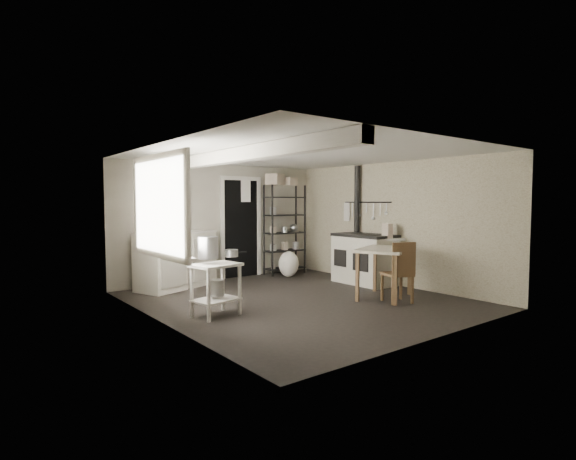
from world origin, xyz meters
TOP-DOWN VIEW (x-y plane):
  - floor at (0.00, 0.00)m, footprint 5.00×5.00m
  - ceiling at (0.00, 0.00)m, footprint 5.00×5.00m
  - wall_back at (0.00, 2.50)m, footprint 4.50×0.02m
  - wall_front at (0.00, -2.50)m, footprint 4.50×0.02m
  - wall_left at (-2.25, 0.00)m, footprint 0.02×5.00m
  - wall_right at (2.25, 0.00)m, footprint 0.02×5.00m
  - window at (-2.22, 0.20)m, footprint 0.12×1.76m
  - doorway at (0.45, 2.47)m, footprint 0.96×0.10m
  - ceiling_beam at (-1.20, 0.00)m, footprint 0.18×5.00m
  - wallpaper_panel at (2.24, 0.00)m, footprint 0.01×5.00m
  - utensil_rail at (2.19, 0.60)m, footprint 0.06×1.20m
  - prep_table at (-1.53, -0.08)m, footprint 0.70×0.56m
  - stockpot at (-1.62, -0.03)m, footprint 0.32×0.32m
  - saucepan at (-1.30, -0.10)m, footprint 0.22×0.22m
  - bucket at (-1.51, -0.06)m, footprint 0.25×0.25m
  - base_cabinets at (-1.11, 2.18)m, footprint 1.68×1.17m
  - mixing_bowl at (-1.03, 2.09)m, footprint 0.37×0.37m
  - counter_cup at (-1.43, 2.05)m, footprint 0.15×0.15m
  - shelf_rack at (1.41, 2.23)m, footprint 0.91×0.36m
  - shelf_jar at (1.11, 2.27)m, footprint 0.13×0.13m
  - storage_box_a at (1.13, 2.21)m, footprint 0.43×0.41m
  - storage_box_b at (1.54, 2.23)m, footprint 0.30×0.29m
  - stove at (1.90, 0.37)m, footprint 0.68×1.21m
  - stovepipe at (2.15, 0.81)m, footprint 0.13×0.13m
  - side_ledge at (1.95, -0.13)m, footprint 0.66×0.51m
  - oats_box at (1.91, -0.16)m, footprint 0.14×0.20m
  - work_table at (1.19, -0.71)m, footprint 1.28×1.12m
  - table_cup at (1.34, -0.84)m, footprint 0.14×0.14m
  - chair at (1.10, -1.04)m, footprint 0.51×0.52m
  - flour_sack at (1.22, 1.86)m, footprint 0.51×0.46m
  - floor_crock at (1.70, 0.12)m, footprint 0.15×0.15m

SIDE VIEW (x-z plane):
  - floor at x=0.00m, z-range 0.00..0.00m
  - floor_crock at x=1.70m, z-range -0.01..0.16m
  - flour_sack at x=1.22m, z-range -0.03..0.51m
  - work_table at x=1.19m, z-range -0.03..0.79m
  - bucket at x=-1.51m, z-range 0.27..0.50m
  - prep_table at x=-1.53m, z-range 0.04..0.76m
  - side_ledge at x=1.95m, z-range -0.02..0.88m
  - stove at x=1.90m, z-range -0.03..0.91m
  - base_cabinets at x=-1.11m, z-range -0.05..0.97m
  - chair at x=1.10m, z-range 0.01..0.96m
  - table_cup at x=1.34m, z-range 0.76..0.86m
  - saucepan at x=-1.30m, z-range 0.80..0.90m
  - stockpot at x=-1.62m, z-range 0.79..1.09m
  - shelf_rack at x=1.41m, z-range -0.01..1.91m
  - mixing_bowl at x=-1.03m, z-range 0.92..0.99m
  - counter_cup at x=-1.43m, z-range 0.92..1.01m
  - doorway at x=0.45m, z-range -0.04..2.04m
  - oats_box at x=1.91m, z-range 0.87..1.15m
  - wall_back at x=0.00m, z-range 0.00..2.30m
  - wall_front at x=0.00m, z-range 0.00..2.30m
  - wall_left at x=-2.25m, z-range 0.00..2.30m
  - wall_right at x=2.25m, z-range 0.00..2.30m
  - wallpaper_panel at x=2.24m, z-range 0.00..2.30m
  - shelf_jar at x=1.11m, z-range 1.27..1.48m
  - window at x=-2.22m, z-range 0.86..2.14m
  - utensil_rail at x=2.19m, z-range 1.33..1.77m
  - stovepipe at x=2.15m, z-range 0.93..2.25m
  - storage_box_b at x=1.54m, z-range 1.91..2.07m
  - storage_box_a at x=1.13m, z-range 1.89..2.13m
  - ceiling_beam at x=-1.20m, z-range 2.11..2.29m
  - ceiling at x=0.00m, z-range 2.30..2.30m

